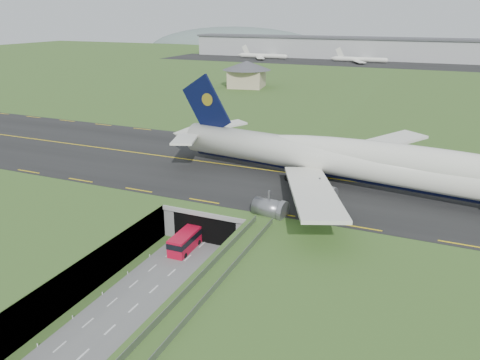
% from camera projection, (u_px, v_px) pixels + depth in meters
% --- Properties ---
extents(ground, '(900.00, 900.00, 0.00)m').
position_uv_depth(ground, '(182.00, 265.00, 74.73)').
color(ground, '#3F5E25').
rests_on(ground, ground).
extents(airfield_deck, '(800.00, 800.00, 6.00)m').
position_uv_depth(airfield_deck, '(181.00, 248.00, 73.72)').
color(airfield_deck, gray).
rests_on(airfield_deck, ground).
extents(trench_road, '(12.00, 75.00, 0.20)m').
position_uv_depth(trench_road, '(156.00, 288.00, 68.21)').
color(trench_road, slate).
rests_on(trench_road, ground).
extents(taxiway, '(800.00, 44.00, 0.18)m').
position_uv_depth(taxiway, '(257.00, 169.00, 101.22)').
color(taxiway, black).
rests_on(taxiway, airfield_deck).
extents(tunnel_portal, '(17.00, 22.30, 6.00)m').
position_uv_depth(tunnel_portal, '(225.00, 208.00, 88.06)').
color(tunnel_portal, gray).
rests_on(tunnel_portal, ground).
extents(guideway, '(3.00, 53.00, 7.05)m').
position_uv_depth(guideway, '(179.00, 322.00, 52.32)').
color(guideway, '#A8A8A3').
rests_on(guideway, ground).
extents(jumbo_jet, '(94.70, 60.48, 20.19)m').
position_uv_depth(jumbo_jet, '(369.00, 163.00, 87.63)').
color(jumbo_jet, white).
rests_on(jumbo_jet, ground).
extents(shuttle_tram, '(3.10, 7.65, 3.09)m').
position_uv_depth(shuttle_tram, '(185.00, 241.00, 78.67)').
color(shuttle_tram, '#B90C28').
rests_on(shuttle_tram, ground).
extents(service_building, '(25.01, 25.01, 11.81)m').
position_uv_depth(service_building, '(247.00, 72.00, 209.94)').
color(service_building, '#C1AE8B').
rests_on(service_building, ground).
extents(cargo_terminal, '(320.00, 67.00, 15.60)m').
position_uv_depth(cargo_terminal, '(394.00, 49.00, 329.00)').
color(cargo_terminal, '#B2B2B2').
rests_on(cargo_terminal, ground).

